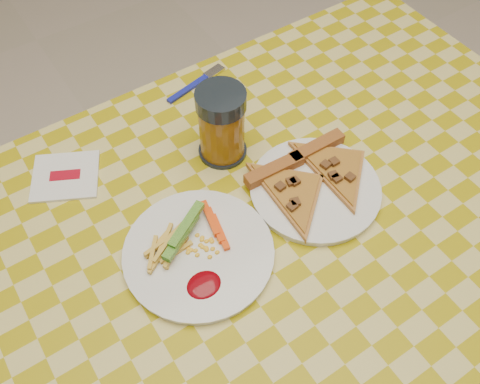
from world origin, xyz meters
name	(u,v)px	position (x,y,z in m)	size (l,w,h in m)	color
ground	(261,371)	(0.00, 0.00, 0.00)	(8.00, 8.00, 0.00)	beige
table	(273,250)	(0.00, 0.00, 0.68)	(1.28, 0.88, 0.76)	silver
plate_left	(199,254)	(-0.14, 0.02, 0.76)	(0.24, 0.24, 0.01)	white
plate_right	(315,190)	(0.10, 0.02, 0.76)	(0.23, 0.23, 0.01)	white
fries_veggies	(189,245)	(-0.14, 0.04, 0.78)	(0.17, 0.16, 0.04)	#F3BB4D
pizza_slices	(311,178)	(0.11, 0.04, 0.78)	(0.24, 0.23, 0.02)	gold
drink_glass	(222,125)	(0.02, 0.19, 0.83)	(0.09, 0.09, 0.15)	black
napkin	(65,176)	(-0.26, 0.30, 0.76)	(0.16, 0.15, 0.01)	white
fork	(197,83)	(0.07, 0.38, 0.76)	(0.15, 0.05, 0.01)	#161D99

